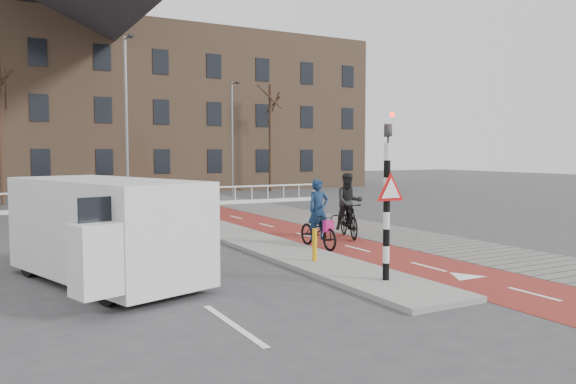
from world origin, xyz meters
name	(u,v)px	position (x,y,z in m)	size (l,w,h in m)	color
ground	(354,266)	(0.00, 0.00, 0.00)	(120.00, 120.00, 0.00)	#38383A
bike_lane	(245,220)	(1.50, 10.00, 0.01)	(2.50, 60.00, 0.01)	maroon
sidewalk	(304,216)	(4.30, 10.00, 0.01)	(3.00, 60.00, 0.01)	slate
curb_island	(260,243)	(-0.70, 4.00, 0.06)	(1.80, 16.00, 0.12)	gray
traffic_signal	(387,192)	(-0.60, -2.02, 1.99)	(0.80, 0.80, 3.68)	black
bollard	(315,245)	(-0.85, 0.49, 0.52)	(0.12, 0.12, 0.81)	orange
cyclist_near	(318,225)	(0.55, 2.61, 0.69)	(0.68, 1.94, 2.02)	black
cyclist_far	(349,211)	(2.45, 3.82, 0.89)	(1.18, 2.08, 2.13)	black
van	(105,228)	(-5.74, 1.11, 1.17)	(3.59, 5.57, 2.23)	silver
railing	(59,206)	(-5.00, 17.00, 0.31)	(28.00, 0.10, 0.99)	silver
townhouse_row	(62,82)	(-3.00, 32.00, 7.81)	(46.00, 10.00, 15.90)	#7F6047
tree_mid	(1,133)	(-7.21, 22.34, 3.84)	(0.22, 0.22, 7.68)	#332016
tree_right	(270,138)	(10.25, 25.19, 3.86)	(0.24, 0.24, 7.71)	#332016
streetlight_near	(127,130)	(-2.90, 11.87, 3.72)	(0.12, 0.12, 7.43)	slate
streetlight_right	(232,140)	(5.97, 22.09, 3.64)	(0.12, 0.12, 7.28)	slate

